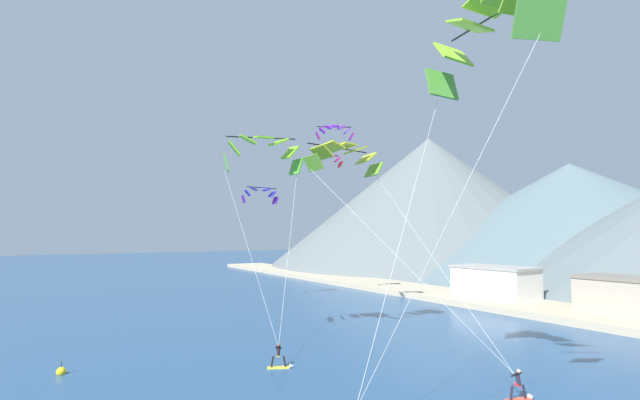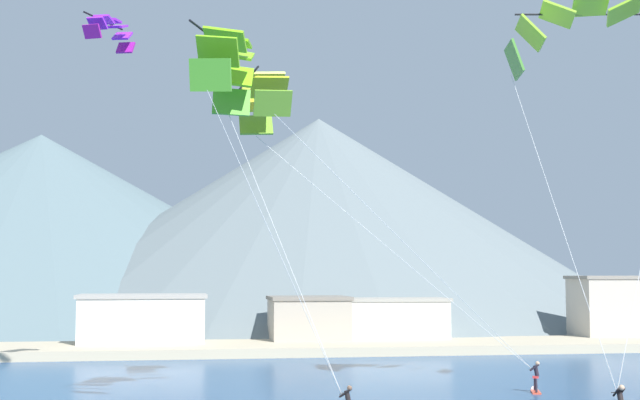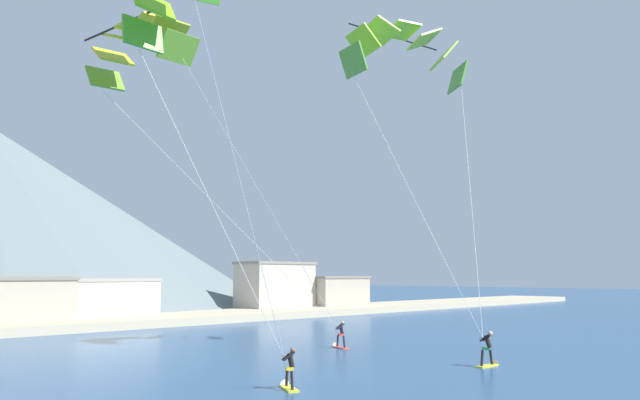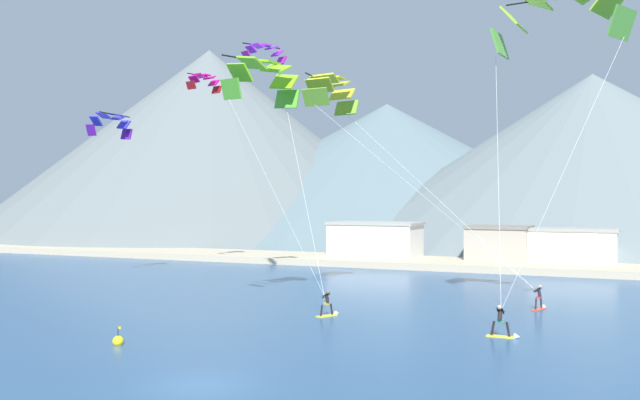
{
  "view_description": "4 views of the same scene",
  "coord_description": "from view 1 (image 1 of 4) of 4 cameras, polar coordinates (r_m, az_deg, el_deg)",
  "views": [
    {
      "loc": [
        23.59,
        3.88,
        8.63
      ],
      "look_at": [
        -1.14,
        19.62,
        11.04
      ],
      "focal_mm": 24.0,
      "sensor_mm": 36.0,
      "label": 1
    },
    {
      "loc": [
        -8.89,
        -20.11,
        6.28
      ],
      "look_at": [
        -3.2,
        16.33,
        9.31
      ],
      "focal_mm": 50.0,
      "sensor_mm": 36.0,
      "label": 2
    },
    {
      "loc": [
        -18.86,
        -1.55,
        4.42
      ],
      "look_at": [
        2.73,
        19.95,
        8.12
      ],
      "focal_mm": 35.0,
      "sensor_mm": 36.0,
      "label": 3
    },
    {
      "loc": [
        15.64,
        -23.38,
        7.34
      ],
      "look_at": [
        -2.99,
        18.2,
        7.2
      ],
      "focal_mm": 40.0,
      "sensor_mm": 36.0,
      "label": 4
    }
  ],
  "objects": [
    {
      "name": "mountain_peak_east_shoulder",
      "position": [
        123.56,
        14.45,
        -0.2
      ],
      "size": [
        89.81,
        89.81,
        36.04
      ],
      "color": "slate",
      "rests_on": "ground"
    },
    {
      "name": "parafoil_kite_distant_low_drift",
      "position": [
        45.62,
        1.97,
        9.25
      ],
      "size": [
        2.64,
        4.08,
        1.52
      ],
      "color": "#9C1A98"
    },
    {
      "name": "race_marker_buoy",
      "position": [
        32.87,
        -31.25,
        -18.97
      ],
      "size": [
        0.56,
        0.56,
        1.02
      ],
      "color": "yellow",
      "rests_on": "ground"
    },
    {
      "name": "parafoil_kite_near_trail",
      "position": [
        34.39,
        -7.63,
        6.56
      ],
      "size": [
        6.54,
        6.33,
        15.3
      ],
      "color": "#52AF2D"
    },
    {
      "name": "parafoil_kite_near_lead",
      "position": [
        35.67,
        3.36,
        5.89
      ],
      "size": [
        15.55,
        7.2,
        14.88
      ],
      "color": "#70AB2B"
    },
    {
      "name": "shore_building_promenade_mid",
      "position": [
        55.83,
        34.84,
        -10.51
      ],
      "size": [
        6.7,
        5.85,
        4.32
      ],
      "color": "#A89E8E",
      "rests_on": "ground"
    },
    {
      "name": "parafoil_kite_mid_center",
      "position": [
        23.29,
        21.26,
        20.57
      ],
      "size": [
        8.4,
        8.35,
        18.6
      ],
      "color": "#4D9633"
    },
    {
      "name": "parafoil_kite_distant_mid_solo",
      "position": [
        56.19,
        1.08,
        5.53
      ],
      "size": [
        1.8,
        3.97,
        1.61
      ],
      "color": "maroon"
    },
    {
      "name": "shore_building_quay_east",
      "position": [
        61.41,
        22.27,
        -10.27
      ],
      "size": [
        10.23,
        5.78,
        4.57
      ],
      "color": "silver",
      "rests_on": "ground"
    },
    {
      "name": "shoreline_strip",
      "position": [
        53.34,
        31.41,
        -12.95
      ],
      "size": [
        180.0,
        10.0,
        0.7
      ],
      "primitive_type": "cube",
      "color": "#BCAD8E",
      "rests_on": "ground"
    },
    {
      "name": "parafoil_kite_distant_high_outer",
      "position": [
        56.46,
        -8.0,
        0.93
      ],
      "size": [
        1.52,
        4.97,
        2.25
      ],
      "color": "#531492"
    },
    {
      "name": "mountain_peak_west_ridge",
      "position": [
        113.73,
        30.53,
        -2.05
      ],
      "size": [
        91.93,
        91.93,
        25.21
      ],
      "color": "slate",
      "rests_on": "ground"
    },
    {
      "name": "kitesurfer_near_trail",
      "position": [
        29.84,
        -5.1,
        -20.56
      ],
      "size": [
        1.16,
        1.73,
        1.68
      ],
      "color": "yellow",
      "rests_on": "ground"
    },
    {
      "name": "kitesurfer_near_lead",
      "position": [
        26.74,
        25.27,
        -21.99
      ],
      "size": [
        0.89,
        1.78,
        1.72
      ],
      "color": "#E54C33",
      "rests_on": "ground"
    }
  ]
}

